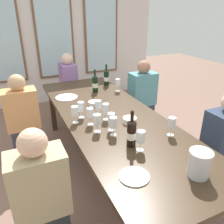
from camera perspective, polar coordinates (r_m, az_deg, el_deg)
The scene contains 27 objects.
ground_plane at distance 2.83m, azimuth -0.28°, elevation -14.49°, with size 12.00×12.00×0.00m, color #805E50.
back_wall_with_windows at distance 4.73m, azimuth -14.34°, elevation 19.71°, with size 4.17×0.10×2.90m.
dining_table at distance 2.46m, azimuth -0.31°, elevation -2.08°, with size 0.97×2.83×0.74m.
white_plate_0 at distance 1.61m, azimuth 5.55°, elevation -15.64°, with size 0.21×0.21×0.01m, color white.
white_plate_1 at distance 2.97m, azimuth -11.23°, elevation 3.59°, with size 0.28×0.28×0.01m, color white.
metal_pitcher at distance 1.66m, azimuth 20.92°, elevation -11.90°, with size 0.16×0.16×0.19m.
wine_bottle_0 at distance 3.11m, azimuth -4.23°, elevation 7.07°, with size 0.08×0.08×0.30m.
wine_bottle_1 at distance 1.86m, azimuth 4.87°, elevation -5.20°, with size 0.08×0.08×0.31m.
wine_bottle_2 at distance 3.39m, azimuth -1.41°, elevation 8.60°, with size 0.08×0.08×0.30m.
tasting_bowl_0 at distance 2.27m, azimuth 4.43°, elevation -2.02°, with size 0.14×0.14×0.05m, color white.
tasting_bowl_1 at distance 2.69m, azimuth -4.54°, elevation 2.20°, with size 0.13×0.13×0.04m, color white.
wine_glass_0 at distance 2.35m, azimuth -7.73°, elevation 1.19°, with size 0.07×0.07×0.17m.
wine_glass_1 at distance 2.07m, azimuth 14.63°, elevation -2.79°, with size 0.07×0.07×0.17m.
wine_glass_2 at distance 2.26m, azimuth -9.23°, elevation 0.03°, with size 0.07×0.07×0.17m.
wine_glass_3 at distance 2.20m, azimuth -5.47°, elevation -0.29°, with size 0.07×0.07×0.17m.
wine_glass_4 at distance 3.12m, azimuth 1.41°, elevation 7.31°, with size 0.07×0.07×0.17m.
wine_glass_5 at distance 1.81m, azimuth 7.17°, elevation -6.19°, with size 0.07×0.07×0.17m.
wine_glass_6 at distance 2.29m, azimuth -1.55°, elevation 0.74°, with size 0.07×0.07×0.17m.
wine_glass_7 at distance 2.01m, azimuth 0.32°, elevation -2.72°, with size 0.07×0.07×0.17m.
wine_glass_8 at distance 2.08m, azimuth -0.17°, elevation -1.64°, with size 0.07×0.07×0.17m.
wine_glass_9 at distance 2.37m, azimuth -3.44°, elevation 1.65°, with size 0.07×0.07×0.17m.
wine_glass_10 at distance 2.07m, azimuth -3.73°, elevation -2.04°, with size 0.07×0.07×0.17m.
seated_person_0 at distance 2.97m, azimuth -21.15°, elevation -2.24°, with size 0.38×0.24×1.11m.
seated_person_1 at distance 3.49m, azimuth 7.45°, elevation 3.19°, with size 0.38×0.24×1.11m.
seated_person_2 at distance 1.81m, azimuth -16.96°, elevation -20.64°, with size 0.38×0.24×1.11m.
seated_person_3 at distance 2.50m, azimuth 25.64°, elevation -8.33°, with size 0.38×0.24×1.11m.
seated_person_4 at distance 4.08m, azimuth -10.63°, elevation 6.10°, with size 0.24×0.38×1.11m.
Camera 1 is at (-0.90, -2.01, 1.77)m, focal length 36.74 mm.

